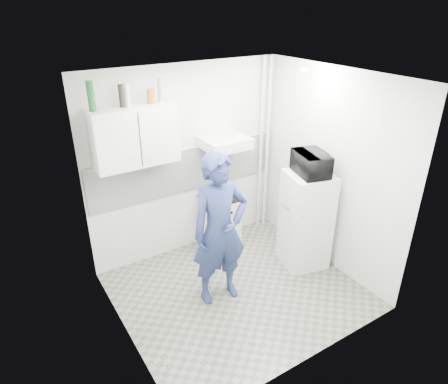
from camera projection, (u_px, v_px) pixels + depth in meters
floor at (237, 290)px, 4.99m from camera, size 2.80×2.80×0.00m
ceiling at (241, 78)px, 3.85m from camera, size 2.80×2.80×0.00m
wall_back at (187, 162)px, 5.37m from camera, size 2.80×0.00×2.80m
wall_left at (116, 234)px, 3.75m from camera, size 0.00×2.60×2.60m
wall_right at (330, 171)px, 5.09m from camera, size 0.00×2.60×2.60m
person at (220, 230)px, 4.52m from camera, size 0.72×0.52×1.85m
stove at (219, 223)px, 5.75m from camera, size 0.47×0.47×0.76m
fridge at (306, 220)px, 5.26m from camera, size 0.66×0.66×1.32m
stove_top at (219, 198)px, 5.58m from camera, size 0.45×0.45×0.03m
saucepan at (218, 193)px, 5.61m from camera, size 0.15×0.15×0.09m
microwave at (311, 164)px, 4.91m from camera, size 0.58×0.47×0.28m
bottle_a at (91, 96)px, 4.20m from camera, size 0.08×0.08×0.32m
bottle_c at (121, 96)px, 4.38m from camera, size 0.06×0.06×0.25m
bottle_d at (127, 95)px, 4.41m from camera, size 0.06×0.06×0.26m
canister_b at (151, 96)px, 4.56m from camera, size 0.09×0.09×0.16m
bottle_e at (160, 91)px, 4.60m from camera, size 0.06×0.06×0.26m
upper_cabinet at (135, 136)px, 4.64m from camera, size 1.00×0.35×0.70m
range_hood at (225, 143)px, 5.28m from camera, size 0.60×0.50×0.14m
backsplash at (188, 170)px, 5.40m from camera, size 2.74×0.03×0.60m
pipe_a at (267, 147)px, 5.93m from camera, size 0.05×0.05×2.60m
pipe_b at (261, 148)px, 5.87m from camera, size 0.04×0.04×2.60m
ceiling_spot_fixture at (304, 69)px, 4.50m from camera, size 0.10×0.10×0.02m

